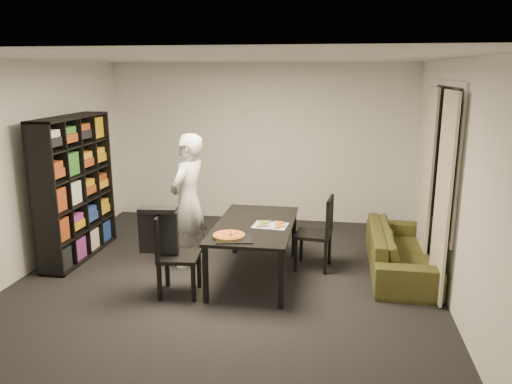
% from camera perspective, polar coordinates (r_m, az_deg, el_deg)
% --- Properties ---
extents(room, '(5.01, 5.51, 2.61)m').
position_cam_1_polar(room, '(5.63, -3.79, 1.70)').
color(room, black).
rests_on(room, ground).
extents(window_pane, '(0.02, 1.40, 1.60)m').
position_cam_1_polar(window_pane, '(6.16, 20.74, 3.78)').
color(window_pane, black).
rests_on(window_pane, room).
extents(window_frame, '(0.03, 1.52, 1.72)m').
position_cam_1_polar(window_frame, '(6.16, 20.69, 3.79)').
color(window_frame, white).
rests_on(window_frame, room).
extents(curtain_left, '(0.03, 0.70, 2.25)m').
position_cam_1_polar(curtain_left, '(5.71, 20.59, -0.53)').
color(curtain_left, beige).
rests_on(curtain_left, room).
extents(curtain_right, '(0.03, 0.70, 2.25)m').
position_cam_1_polar(curtain_right, '(6.71, 18.94, 1.64)').
color(curtain_right, beige).
rests_on(curtain_right, room).
extents(bookshelf, '(0.35, 1.50, 1.90)m').
position_cam_1_polar(bookshelf, '(7.03, -19.98, 0.41)').
color(bookshelf, black).
rests_on(bookshelf, room).
extents(dining_table, '(0.91, 1.64, 0.68)m').
position_cam_1_polar(dining_table, '(6.00, -0.15, -4.18)').
color(dining_table, black).
rests_on(dining_table, room).
extents(chair_left, '(0.48, 0.48, 0.94)m').
position_cam_1_polar(chair_left, '(5.66, -9.71, -6.44)').
color(chair_left, black).
rests_on(chair_left, room).
extents(chair_right, '(0.48, 0.48, 0.94)m').
position_cam_1_polar(chair_right, '(6.35, 7.40, -4.12)').
color(chair_right, black).
rests_on(chair_right, room).
extents(draped_jacket, '(0.44, 0.23, 0.52)m').
position_cam_1_polar(draped_jacket, '(5.62, -11.09, -4.08)').
color(draped_jacket, black).
rests_on(draped_jacket, chair_left).
extents(person, '(0.56, 0.71, 1.71)m').
position_cam_1_polar(person, '(6.39, -7.73, -1.01)').
color(person, silver).
rests_on(person, room).
extents(baking_tray, '(0.45, 0.39, 0.01)m').
position_cam_1_polar(baking_tray, '(5.45, -2.49, -5.36)').
color(baking_tray, black).
rests_on(baking_tray, dining_table).
extents(pepperoni_pizza, '(0.35, 0.35, 0.03)m').
position_cam_1_polar(pepperoni_pizza, '(5.49, -3.11, -4.97)').
color(pepperoni_pizza, '#AF7932').
rests_on(pepperoni_pizza, dining_table).
extents(kitchen_towel, '(0.43, 0.34, 0.01)m').
position_cam_1_polar(kitchen_towel, '(5.90, 1.64, -3.85)').
color(kitchen_towel, white).
rests_on(kitchen_towel, dining_table).
extents(pizza_slices, '(0.44, 0.39, 0.01)m').
position_cam_1_polar(pizza_slices, '(5.92, 1.72, -3.67)').
color(pizza_slices, '#B47A38').
rests_on(pizza_slices, dining_table).
extents(sofa, '(0.74, 1.90, 0.55)m').
position_cam_1_polar(sofa, '(6.55, 16.17, -6.40)').
color(sofa, '#3D3D18').
rests_on(sofa, room).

